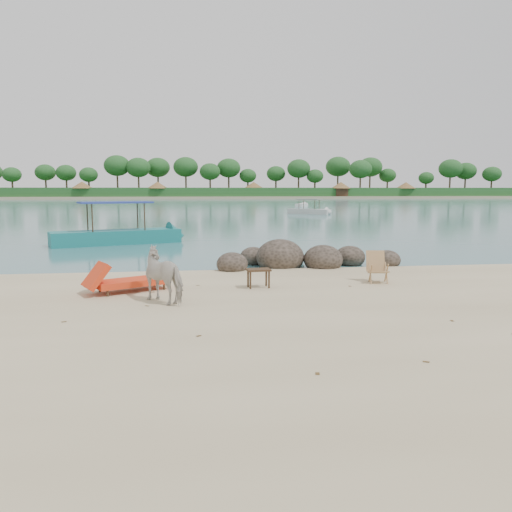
{
  "coord_description": "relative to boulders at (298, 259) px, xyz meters",
  "views": [
    {
      "loc": [
        -1.23,
        -9.88,
        2.6
      ],
      "look_at": [
        0.33,
        2.0,
        1.0
      ],
      "focal_mm": 35.0,
      "sensor_mm": 36.0,
      "label": 1
    }
  ],
  "objects": [
    {
      "name": "boat_far",
      "position": [
        13.43,
        59.26,
        0.05
      ],
      "size": [
        3.12,
        4.87,
        0.57
      ],
      "primitive_type": null,
      "rotation": [
        0.0,
        0.0,
        1.12
      ],
      "color": "silver",
      "rests_on": "water"
    },
    {
      "name": "lounge_chair",
      "position": [
        -5.15,
        -3.77,
        0.11
      ],
      "size": [
        2.37,
        1.73,
        0.68
      ],
      "primitive_type": null,
      "rotation": [
        0.0,
        0.0,
        0.47
      ],
      "color": "red",
      "rests_on": "ground"
    },
    {
      "name": "water",
      "position": [
        -2.4,
        83.3,
        -0.23
      ],
      "size": [
        400.0,
        400.0,
        0.0
      ],
      "primitive_type": "plane",
      "color": "#396F73",
      "rests_on": "ground"
    },
    {
      "name": "deck_chair",
      "position": [
        1.5,
        -3.51,
        0.21
      ],
      "size": [
        0.66,
        0.7,
        0.87
      ],
      "primitive_type": null,
      "rotation": [
        0.0,
        0.0,
        -0.18
      ],
      "color": "tan",
      "rests_on": "ground"
    },
    {
      "name": "far_shore",
      "position": [
        -2.4,
        163.3,
        -0.23
      ],
      "size": [
        420.0,
        90.0,
        1.4
      ],
      "primitive_type": "cube",
      "color": "tan",
      "rests_on": "ground"
    },
    {
      "name": "side_table",
      "position": [
        -1.89,
        -3.77,
        0.02
      ],
      "size": [
        0.65,
        0.45,
        0.5
      ],
      "primitive_type": null,
      "rotation": [
        0.0,
        0.0,
        0.09
      ],
      "color": "#331F14",
      "rests_on": "ground"
    },
    {
      "name": "boulders",
      "position": [
        0.0,
        0.0,
        0.0
      ],
      "size": [
        6.36,
        2.81,
        1.22
      ],
      "rotation": [
        0.0,
        0.0,
        0.14
      ],
      "color": "#2A241C",
      "rests_on": "ground"
    },
    {
      "name": "cow",
      "position": [
        -4.22,
        -5.06,
        0.4
      ],
      "size": [
        1.49,
        1.57,
        1.26
      ],
      "primitive_type": "imported",
      "rotation": [
        0.0,
        0.0,
        3.86
      ],
      "color": "beige",
      "rests_on": "ground"
    },
    {
      "name": "far_scenery",
      "position": [
        -2.37,
        130.0,
        2.91
      ],
      "size": [
        420.0,
        18.0,
        9.5
      ],
      "color": "#1E4C1E",
      "rests_on": "ground"
    },
    {
      "name": "boat_mid",
      "position": [
        9.18,
        36.75,
        1.09
      ],
      "size": [
        4.87,
        4.49,
        2.65
      ],
      "primitive_type": null,
      "rotation": [
        0.0,
        0.0,
        -0.72
      ],
      "color": "#BCBCB8",
      "rests_on": "water"
    },
    {
      "name": "dead_leaves",
      "position": [
        -2.47,
        -6.89,
        -0.22
      ],
      "size": [
        9.04,
        6.89,
        0.0
      ],
      "color": "brown",
      "rests_on": "ground"
    },
    {
      "name": "boat_near",
      "position": [
        -7.25,
        8.4,
        1.44
      ],
      "size": [
        6.99,
        3.85,
        3.34
      ],
      "primitive_type": null,
      "rotation": [
        0.0,
        0.0,
        0.36
      ],
      "color": "#166E6E",
      "rests_on": "water"
    }
  ]
}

